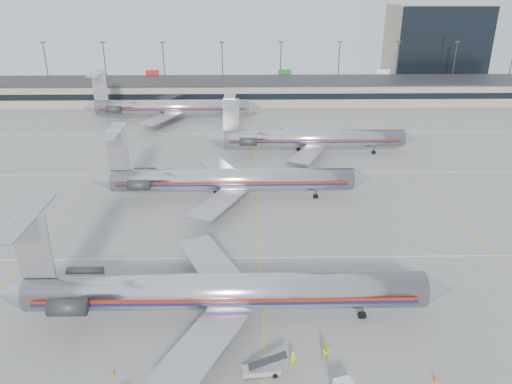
{
  "coord_description": "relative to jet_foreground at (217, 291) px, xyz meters",
  "views": [
    {
      "loc": [
        -1.5,
        -44.98,
        32.59
      ],
      "look_at": [
        -0.3,
        20.78,
        4.5
      ],
      "focal_mm": 35.0,
      "sensor_mm": 36.0,
      "label": 1
    }
  ],
  "objects": [
    {
      "name": "jet_foreground",
      "position": [
        0.0,
        0.0,
        0.0
      ],
      "size": [
        47.0,
        27.68,
        12.3
      ],
      "color": "silver",
      "rests_on": "ground"
    },
    {
      "name": "terminal",
      "position": [
        4.7,
        100.43,
        -0.41
      ],
      "size": [
        162.0,
        17.0,
        6.25
      ],
      "color": "gray",
      "rests_on": "ground"
    },
    {
      "name": "light_mast_row",
      "position": [
        4.7,
        114.46,
        5.01
      ],
      "size": [
        163.6,
        0.4,
        15.28
      ],
      "color": "#38383D",
      "rests_on": "ground"
    },
    {
      "name": "distant_building",
      "position": [
        66.7,
        130.46,
        8.93
      ],
      "size": [
        30.0,
        20.0,
        25.0
      ],
      "primitive_type": "cube",
      "color": "tan",
      "rests_on": "ground"
    },
    {
      "name": "cone_right",
      "position": [
        19.69,
        -8.93,
        -3.24
      ],
      "size": [
        0.54,
        0.54,
        0.66
      ],
      "primitive_type": "cone",
      "rotation": [
        0.0,
        0.0,
        0.13
      ],
      "color": "#D36207",
      "rests_on": "ground"
    },
    {
      "name": "jet_third_row",
      "position": [
        15.66,
        53.0,
        -0.22
      ],
      "size": [
        42.22,
        25.97,
        11.54
      ],
      "color": "silver",
      "rests_on": "ground"
    },
    {
      "name": "apron_markings",
      "position": [
        4.7,
        12.46,
        -3.56
      ],
      "size": [
        160.0,
        0.15,
        0.02
      ],
      "primitive_type": "cube",
      "color": "silver",
      "rests_on": "ground"
    },
    {
      "name": "cone_left",
      "position": [
        -9.0,
        -7.75,
        -3.28
      ],
      "size": [
        0.46,
        0.46,
        0.57
      ],
      "primitive_type": "cone",
      "rotation": [
        0.0,
        0.0,
        0.1
      ],
      "color": "#D36207",
      "rests_on": "ground"
    },
    {
      "name": "jet_back_row",
      "position": [
        -16.12,
        79.38,
        -0.04
      ],
      "size": [
        44.42,
        27.32,
        12.15
      ],
      "color": "silver",
      "rests_on": "ground"
    },
    {
      "name": "ramp_worker_near",
      "position": [
        7.19,
        -7.12,
        -2.68
      ],
      "size": [
        0.76,
        0.63,
        1.78
      ],
      "primitive_type": "imported",
      "rotation": [
        0.0,
        0.0,
        0.37
      ],
      "color": "#C1DE14",
      "rests_on": "ground"
    },
    {
      "name": "ramp_worker_far",
      "position": [
        10.37,
        -6.17,
        -2.66
      ],
      "size": [
        0.89,
        0.69,
        1.82
      ],
      "primitive_type": "imported",
      "rotation": [
        0.0,
        0.0,
        0.0
      ],
      "color": "#C6E115",
      "rests_on": "ground"
    },
    {
      "name": "jet_second_row",
      "position": [
        -0.09,
        31.0,
        -0.18
      ],
      "size": [
        44.65,
        26.29,
        11.69
      ],
      "color": "silver",
      "rests_on": "ground"
    },
    {
      "name": "ground",
      "position": [
        4.7,
        2.46,
        -3.57
      ],
      "size": [
        260.0,
        260.0,
        0.0
      ],
      "primitive_type": "plane",
      "color": "gray",
      "rests_on": "ground"
    },
    {
      "name": "belt_loader",
      "position": [
        4.37,
        -7.83,
        -3.0
      ],
      "size": [
        4.07,
        1.58,
        2.11
      ],
      "rotation": [
        0.0,
        0.0,
        0.11
      ],
      "color": "#9A9A9A",
      "rests_on": "ground"
    }
  ]
}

